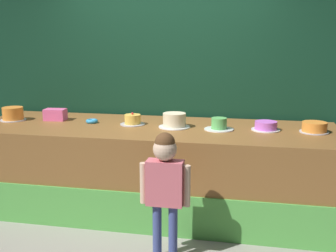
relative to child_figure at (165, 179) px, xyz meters
name	(u,v)px	position (x,y,z in m)	size (l,w,h in m)	color
ground_plane	(138,233)	(-0.34, 0.39, -0.70)	(12.00, 12.00, 0.00)	gray
stage_platform	(153,168)	(-0.34, 1.00, -0.25)	(3.79, 1.25, 0.90)	brown
curtain_backdrop	(166,77)	(-0.34, 1.72, 0.66)	(4.44, 0.08, 2.70)	#113823
child_figure	(165,179)	(0.00, 0.00, 0.00)	(0.42, 0.19, 1.08)	#3F4C8C
pink_box	(55,115)	(-1.50, 1.13, 0.27)	(0.23, 0.15, 0.13)	pink
donut	(92,121)	(-1.04, 1.06, 0.23)	(0.13, 0.13, 0.04)	#3399D8
cake_far_left	(13,114)	(-1.96, 1.03, 0.28)	(0.28, 0.28, 0.15)	silver
cake_left	(133,120)	(-0.57, 1.06, 0.26)	(0.26, 0.26, 0.13)	silver
cake_center_left	(174,121)	(-0.11, 1.01, 0.28)	(0.33, 0.33, 0.15)	white
cake_center_right	(219,125)	(0.35, 0.99, 0.26)	(0.29, 0.29, 0.12)	white
cake_right	(266,126)	(0.81, 1.06, 0.25)	(0.28, 0.28, 0.09)	white
cake_far_right	(314,127)	(1.27, 1.05, 0.26)	(0.28, 0.28, 0.10)	silver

